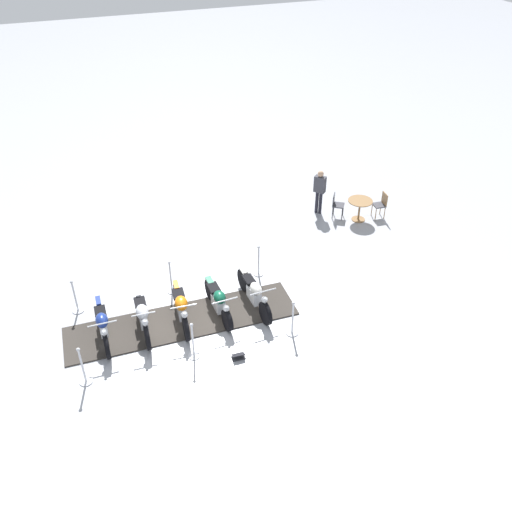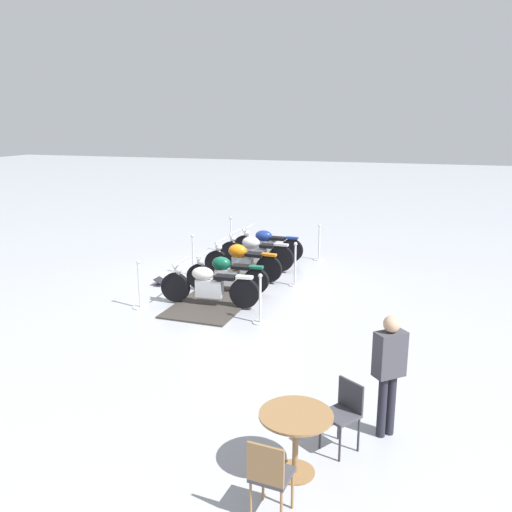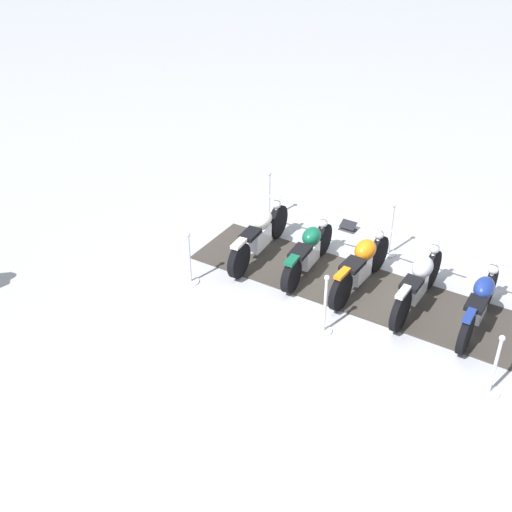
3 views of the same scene
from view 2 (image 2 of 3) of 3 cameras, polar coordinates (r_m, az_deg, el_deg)
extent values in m
plane|color=#A8AAB2|center=(14.07, -1.42, -2.57)|extent=(80.00, 80.00, 0.00)
cube|color=#38332D|center=(14.07, -1.42, -2.49)|extent=(1.72, 6.45, 0.04)
cylinder|color=black|center=(16.12, -1.26, 1.00)|extent=(0.67, 0.12, 0.67)
cylinder|color=black|center=(15.70, 3.78, 0.61)|extent=(0.67, 0.12, 0.67)
cube|color=silver|center=(15.88, 1.23, 0.95)|extent=(0.48, 0.21, 0.38)
ellipsoid|color=navy|center=(15.85, 0.83, 2.14)|extent=(0.52, 0.33, 0.32)
cube|color=black|center=(15.73, 2.34, 1.86)|extent=(0.43, 0.30, 0.08)
cube|color=navy|center=(15.62, 3.81, 1.91)|extent=(0.37, 0.14, 0.06)
cylinder|color=silver|center=(16.03, -0.97, 1.97)|extent=(0.33, 0.08, 0.57)
cylinder|color=silver|center=(15.93, -0.67, 3.16)|extent=(0.05, 0.73, 0.04)
sphere|color=silver|center=(16.00, -1.01, 2.48)|extent=(0.18, 0.18, 0.18)
cylinder|color=black|center=(15.18, -2.61, 0.22)|extent=(0.71, 0.14, 0.71)
cylinder|color=black|center=(14.69, 2.66, -0.26)|extent=(0.71, 0.14, 0.71)
cube|color=silver|center=(14.91, -0.02, 0.11)|extent=(0.58, 0.22, 0.39)
ellipsoid|color=#B7BAC1|center=(14.88, -0.53, 1.42)|extent=(0.53, 0.36, 0.34)
cube|color=black|center=(14.73, 1.23, 1.08)|extent=(0.42, 0.32, 0.08)
cube|color=#B7BAC1|center=(14.60, 2.68, 1.20)|extent=(0.39, 0.15, 0.06)
cylinder|color=silver|center=(15.08, -2.35, 1.30)|extent=(0.29, 0.08, 0.60)
cylinder|color=silver|center=(14.97, -2.10, 2.62)|extent=(0.07, 0.61, 0.04)
sphere|color=silver|center=(15.05, -2.44, 1.91)|extent=(0.18, 0.18, 0.18)
cylinder|color=black|center=(14.26, -4.13, -0.78)|extent=(0.69, 0.17, 0.69)
cylinder|color=black|center=(13.70, 1.38, -1.37)|extent=(0.69, 0.17, 0.69)
cube|color=silver|center=(13.95, -1.43, -0.90)|extent=(0.55, 0.24, 0.40)
ellipsoid|color=#D16B0F|center=(13.92, -1.95, 0.54)|extent=(0.52, 0.39, 0.35)
cube|color=black|center=(13.75, -0.11, 0.14)|extent=(0.48, 0.35, 0.08)
cube|color=#D16B0F|center=(13.61, 1.39, 0.14)|extent=(0.39, 0.16, 0.06)
cylinder|color=silver|center=(14.16, -3.87, 0.33)|extent=(0.29, 0.09, 0.58)
cylinder|color=silver|center=(14.04, -3.61, 1.69)|extent=(0.09, 0.69, 0.04)
sphere|color=silver|center=(14.13, -3.97, 0.93)|extent=(0.18, 0.18, 0.18)
cylinder|color=black|center=(13.27, -6.03, -2.15)|extent=(0.62, 0.16, 0.61)
cylinder|color=black|center=(12.84, 0.02, -2.64)|extent=(0.62, 0.16, 0.61)
cube|color=silver|center=(13.02, -3.06, -2.20)|extent=(0.58, 0.27, 0.37)
ellipsoid|color=#0F5138|center=(12.98, -3.68, -0.79)|extent=(0.47, 0.34, 0.33)
cube|color=black|center=(12.84, -1.52, -1.16)|extent=(0.49, 0.31, 0.08)
cube|color=#0F5138|center=(12.74, 0.02, -1.20)|extent=(0.34, 0.18, 0.06)
cylinder|color=silver|center=(13.17, -5.76, -1.09)|extent=(0.28, 0.08, 0.52)
cylinder|color=silver|center=(13.07, -5.49, 0.24)|extent=(0.06, 0.73, 0.04)
sphere|color=silver|center=(13.15, -5.87, -0.58)|extent=(0.18, 0.18, 0.18)
cylinder|color=black|center=(12.39, -8.50, -3.28)|extent=(0.67, 0.16, 0.67)
cylinder|color=black|center=(11.86, -1.22, -3.93)|extent=(0.67, 0.16, 0.67)
cube|color=silver|center=(12.09, -4.94, -3.40)|extent=(0.61, 0.25, 0.39)
ellipsoid|color=silver|center=(12.04, -5.65, -1.87)|extent=(0.51, 0.32, 0.30)
cube|color=black|center=(11.89, -3.29, -2.26)|extent=(0.47, 0.29, 0.08)
cube|color=silver|center=(11.75, -1.22, -2.25)|extent=(0.37, 0.17, 0.06)
cylinder|color=silver|center=(12.28, -8.17, -2.05)|extent=(0.33, 0.08, 0.57)
cylinder|color=silver|center=(12.15, -7.84, -0.53)|extent=(0.07, 0.76, 0.04)
sphere|color=silver|center=(12.24, -8.24, -1.40)|extent=(0.18, 0.18, 0.18)
cylinder|color=silver|center=(11.19, 0.45, -7.04)|extent=(0.31, 0.31, 0.03)
cylinder|color=silver|center=(11.03, 0.45, -4.66)|extent=(0.05, 0.05, 0.96)
sphere|color=silver|center=(10.87, 0.46, -2.10)|extent=(0.09, 0.09, 0.09)
cylinder|color=silver|center=(12.33, -12.09, -5.32)|extent=(0.34, 0.34, 0.03)
cylinder|color=silver|center=(12.17, -12.22, -3.06)|extent=(0.05, 0.05, 0.99)
sphere|color=silver|center=(12.03, -12.35, -0.64)|extent=(0.09, 0.09, 0.09)
cylinder|color=silver|center=(16.21, 6.64, -0.34)|extent=(0.34, 0.34, 0.03)
cylinder|color=silver|center=(16.09, 6.69, 1.38)|extent=(0.05, 0.05, 0.98)
sphere|color=silver|center=(15.98, 6.75, 3.22)|extent=(0.09, 0.09, 0.09)
cylinder|color=silver|center=(14.60, -6.60, -1.98)|extent=(0.32, 0.32, 0.03)
cylinder|color=silver|center=(14.47, -6.66, 0.01)|extent=(0.05, 0.05, 1.02)
sphere|color=silver|center=(14.34, -6.73, 2.14)|extent=(0.09, 0.09, 0.09)
cylinder|color=silver|center=(13.66, 4.12, -3.08)|extent=(0.29, 0.29, 0.03)
cylinder|color=silver|center=(13.51, 4.16, -0.97)|extent=(0.05, 0.05, 1.02)
sphere|color=silver|center=(13.38, 4.20, 1.28)|extent=(0.09, 0.09, 0.09)
cylinder|color=silver|center=(17.01, -2.65, 0.45)|extent=(0.33, 0.33, 0.03)
cylinder|color=silver|center=(16.89, -2.67, 2.20)|extent=(0.05, 0.05, 1.04)
sphere|color=silver|center=(16.78, -2.69, 4.05)|extent=(0.09, 0.09, 0.09)
cube|color=#333338|center=(13.89, -10.11, -2.97)|extent=(0.21, 0.36, 0.02)
cube|color=black|center=(13.86, -10.13, -2.52)|extent=(0.22, 0.33, 0.11)
cylinder|color=olive|center=(6.93, 4.13, -21.79)|extent=(0.48, 0.48, 0.02)
cylinder|color=olive|center=(6.71, 4.19, -19.20)|extent=(0.07, 0.07, 0.73)
cylinder|color=olive|center=(6.51, 4.25, -16.41)|extent=(0.87, 0.87, 0.03)
cylinder|color=#2D2D33|center=(7.05, 8.84, -19.05)|extent=(0.03, 0.03, 0.47)
cylinder|color=#2D2D33|center=(7.24, 6.78, -17.97)|extent=(0.03, 0.03, 0.47)
cylinder|color=#2D2D33|center=(7.26, 10.78, -18.03)|extent=(0.03, 0.03, 0.47)
cylinder|color=#2D2D33|center=(7.45, 8.73, -17.02)|extent=(0.03, 0.03, 0.47)
cube|color=#3F3F47|center=(7.11, 8.86, -16.27)|extent=(0.56, 0.56, 0.04)
cube|color=#2D2D33|center=(7.13, 9.98, -14.27)|extent=(0.35, 0.25, 0.39)
cylinder|color=olive|center=(6.41, 0.76, -22.70)|extent=(0.03, 0.03, 0.47)
cylinder|color=olive|center=(6.31, 3.86, -23.39)|extent=(0.03, 0.03, 0.47)
cylinder|color=olive|center=(6.16, -0.57, -24.46)|extent=(0.03, 0.03, 0.47)
cylinder|color=olive|center=(6.06, 2.68, -25.23)|extent=(0.03, 0.03, 0.47)
cube|color=#3F3F47|center=(6.08, 1.70, -22.06)|extent=(0.44, 0.44, 0.04)
cube|color=olive|center=(5.80, 1.00, -21.18)|extent=(0.40, 0.07, 0.43)
cylinder|color=#23232D|center=(7.52, 13.17, -15.22)|extent=(0.12, 0.12, 0.86)
cylinder|color=#23232D|center=(7.60, 14.05, -14.95)|extent=(0.12, 0.12, 0.86)
cube|color=#3F3F47|center=(7.23, 13.95, -10.02)|extent=(0.45, 0.43, 0.60)
sphere|color=tan|center=(7.08, 14.15, -6.98)|extent=(0.22, 0.22, 0.22)
camera|label=1|loc=(22.64, -32.64, 28.39)|focal=38.83mm
camera|label=3|loc=(17.05, 37.33, 21.40)|focal=46.63mm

